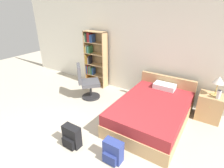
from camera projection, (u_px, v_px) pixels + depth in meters
name	position (u px, v px, depth m)	size (l,w,h in m)	color
wall_back	(147.00, 50.00, 4.58)	(9.00, 0.06, 2.60)	silver
bookshelf	(94.00, 59.00, 5.39)	(0.71, 0.27, 1.68)	tan
bed	(153.00, 111.00, 3.80)	(1.36, 2.03, 0.77)	tan
office_chair	(87.00, 83.00, 4.71)	(0.72, 0.72, 0.97)	#232326
nightstand	(209.00, 107.00, 3.88)	(0.50, 0.45, 0.60)	tan
table_lamp	(219.00, 81.00, 3.61)	(0.23, 0.23, 0.43)	tan
water_bottle	(219.00, 95.00, 3.59)	(0.08, 0.08, 0.19)	silver
backpack_blue	(113.00, 152.00, 2.86)	(0.32, 0.23, 0.39)	navy
backpack_black	(72.00, 137.00, 3.16)	(0.34, 0.22, 0.42)	black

